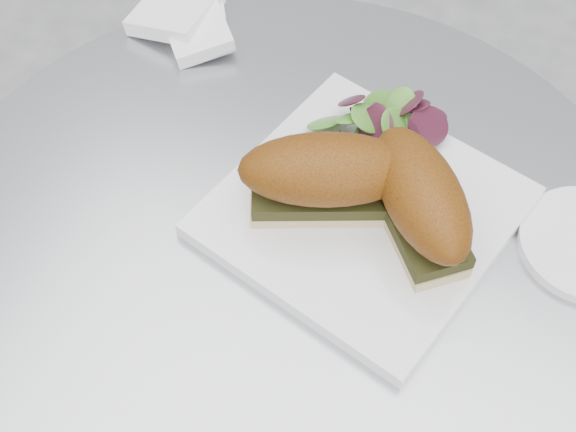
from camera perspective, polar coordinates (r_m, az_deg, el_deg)
name	(u,v)px	position (r m, az deg, el deg)	size (l,w,h in m)	color
table	(286,360)	(0.95, -0.11, -10.19)	(0.70, 0.70, 0.73)	#A3A5AA
plate	(363,211)	(0.75, 5.37, 0.33)	(0.25, 0.25, 0.02)	white
sandwich_left	(326,176)	(0.71, 2.75, 2.89)	(0.17, 0.13, 0.08)	#DACB88
sandwich_right	(420,200)	(0.70, 9.37, 1.16)	(0.15, 0.16, 0.08)	#DACB88
salad	(375,127)	(0.77, 6.24, 6.29)	(0.11, 0.11, 0.05)	#539A32
napkin	(187,28)	(0.92, -7.18, 13.13)	(0.11, 0.11, 0.02)	white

